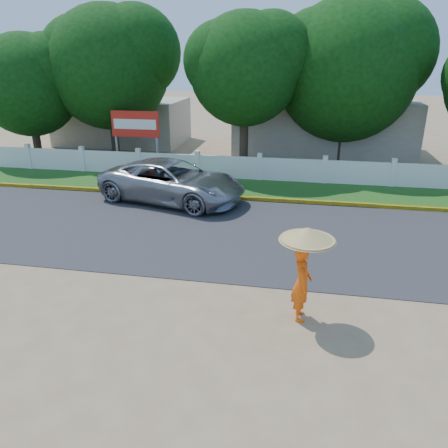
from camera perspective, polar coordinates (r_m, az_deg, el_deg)
name	(u,v)px	position (r m, az deg, el deg)	size (l,w,h in m)	color
ground	(209,304)	(10.75, -1.97, -10.34)	(120.00, 120.00, 0.00)	#9E8460
road	(238,233)	(14.69, 1.78, -1.18)	(60.00, 7.00, 0.02)	#38383A
grass_verge	(256,188)	(19.60, 4.14, 4.66)	(60.00, 3.50, 0.03)	#2D601E
curb	(251,199)	(17.97, 3.52, 3.32)	(40.00, 0.18, 0.16)	yellow
fence	(259,169)	(20.85, 4.65, 7.19)	(40.00, 0.10, 1.10)	silver
building_near	(322,126)	(27.23, 12.74, 12.37)	(10.00, 6.00, 3.20)	#B7AD99
building_far	(123,121)	(30.69, -13.01, 12.94)	(8.00, 5.00, 2.80)	#B7AD99
vehicle	(172,181)	(17.81, -6.75, 5.54)	(2.74, 5.93, 1.65)	#929499
monk_with_parasol	(304,261)	(9.67, 10.46, -4.72)	(1.23, 1.23, 2.23)	#FD590D
billboard	(135,127)	(23.12, -11.50, 12.28)	(2.50, 0.13, 2.95)	gray
tree_row	(280,72)	(23.48, 7.34, 19.13)	(34.75, 8.22, 8.36)	#473828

